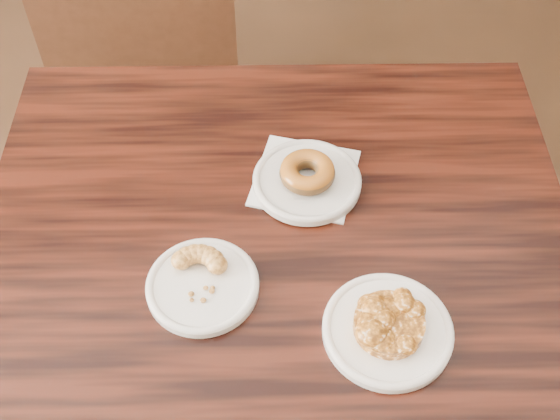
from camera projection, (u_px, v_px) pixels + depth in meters
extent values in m
cube|color=black|center=(278.00, 379.00, 1.32)|extent=(1.07, 1.07, 0.75)
cube|color=white|center=(305.00, 178.00, 1.13)|extent=(0.21, 0.21, 0.00)
cylinder|color=silver|center=(307.00, 181.00, 1.12)|extent=(0.17, 0.17, 0.01)
cylinder|color=white|center=(203.00, 286.00, 1.00)|extent=(0.16, 0.16, 0.01)
cylinder|color=white|center=(387.00, 330.00, 0.96)|extent=(0.18, 0.18, 0.01)
torus|color=brown|center=(307.00, 172.00, 1.10)|extent=(0.09, 0.09, 0.03)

